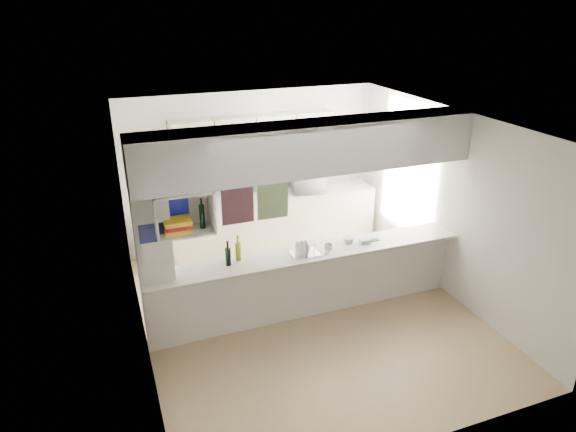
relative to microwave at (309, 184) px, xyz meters
name	(u,v)px	position (x,y,z in m)	size (l,w,h in m)	color
floor	(307,313)	(-0.87, -2.05, -1.07)	(4.80, 4.80, 0.00)	tan
ceiling	(311,122)	(-0.87, -2.05, 1.53)	(4.80, 4.80, 0.00)	white
wall_back	(252,170)	(-0.87, 0.35, 0.23)	(4.20, 4.20, 0.00)	silver
wall_left	(136,253)	(-2.97, -2.05, 0.23)	(4.80, 4.80, 0.00)	silver
wall_right	(449,203)	(1.23, -2.05, 0.23)	(4.80, 4.80, 0.00)	silver
servery_partition	(296,200)	(-1.04, -2.05, 0.59)	(4.20, 0.50, 2.60)	silver
cubby_shelf	(182,214)	(-2.44, -2.12, 0.64)	(0.65, 0.35, 0.50)	white
kitchen_run	(267,201)	(-0.71, 0.08, -0.24)	(3.60, 0.63, 2.24)	beige
microwave	(309,184)	(0.00, 0.00, 0.00)	(0.53, 0.36, 0.29)	white
bowl	(308,174)	(-0.02, -0.02, 0.18)	(0.26, 0.26, 0.06)	#0C1184
dish_rack	(305,249)	(-0.93, -2.08, -0.07)	(0.37, 0.28, 0.20)	silver
cup	(328,247)	(-0.62, -2.11, -0.09)	(0.11, 0.11, 0.09)	white
wine_bottles	(233,253)	(-1.83, -1.97, -0.02)	(0.22, 0.15, 0.34)	black
plastic_tubs	(356,240)	(-0.17, -2.00, -0.12)	(0.49, 0.21, 0.07)	silver
utensil_jar	(231,196)	(-1.32, 0.10, -0.08)	(0.10, 0.10, 0.14)	black
knife_block	(262,189)	(-0.78, 0.13, -0.04)	(0.11, 0.09, 0.22)	#55301D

